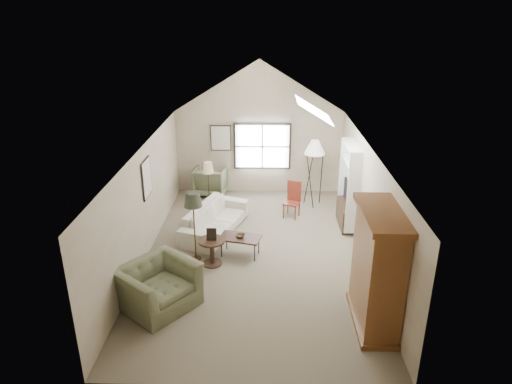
{
  "coord_description": "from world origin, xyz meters",
  "views": [
    {
      "loc": [
        0.25,
        -9.28,
        5.3
      ],
      "look_at": [
        0.0,
        0.4,
        1.4
      ],
      "focal_mm": 32.0,
      "sensor_mm": 36.0,
      "label": 1
    }
  ],
  "objects_px": {
    "armchair_near": "(158,286)",
    "side_table": "(212,252)",
    "sofa": "(215,219)",
    "coffee_table": "(240,246)",
    "side_chair": "(292,200)",
    "armoire": "(377,269)",
    "armchair_far": "(211,181)"
  },
  "relations": [
    {
      "from": "armchair_near",
      "to": "armchair_far",
      "type": "height_order",
      "value": "armchair_near"
    },
    {
      "from": "side_chair",
      "to": "armchair_near",
      "type": "bearing_deg",
      "value": -100.78
    },
    {
      "from": "sofa",
      "to": "side_chair",
      "type": "xyz_separation_m",
      "value": [
        1.98,
        0.93,
        0.15
      ]
    },
    {
      "from": "armoire",
      "to": "sofa",
      "type": "xyz_separation_m",
      "value": [
        -3.23,
        3.55,
        -0.75
      ]
    },
    {
      "from": "armchair_near",
      "to": "side_table",
      "type": "distance_m",
      "value": 1.78
    },
    {
      "from": "sofa",
      "to": "armchair_near",
      "type": "bearing_deg",
      "value": -174.54
    },
    {
      "from": "sofa",
      "to": "armchair_near",
      "type": "distance_m",
      "value": 3.25
    },
    {
      "from": "sofa",
      "to": "armchair_far",
      "type": "height_order",
      "value": "armchair_far"
    },
    {
      "from": "armoire",
      "to": "coffee_table",
      "type": "xyz_separation_m",
      "value": [
        -2.53,
        2.36,
        -0.86
      ]
    },
    {
      "from": "armoire",
      "to": "coffee_table",
      "type": "bearing_deg",
      "value": 137.03
    },
    {
      "from": "coffee_table",
      "to": "side_table",
      "type": "height_order",
      "value": "side_table"
    },
    {
      "from": "side_table",
      "to": "armchair_near",
      "type": "bearing_deg",
      "value": -118.03
    },
    {
      "from": "sofa",
      "to": "armchair_far",
      "type": "distance_m",
      "value": 2.59
    },
    {
      "from": "coffee_table",
      "to": "side_table",
      "type": "distance_m",
      "value": 0.73
    },
    {
      "from": "armchair_near",
      "to": "armchair_far",
      "type": "bearing_deg",
      "value": 35.9
    },
    {
      "from": "armoire",
      "to": "side_table",
      "type": "bearing_deg",
      "value": 148.09
    },
    {
      "from": "sofa",
      "to": "side_chair",
      "type": "height_order",
      "value": "side_chair"
    },
    {
      "from": "armoire",
      "to": "sofa",
      "type": "relative_size",
      "value": 0.92
    },
    {
      "from": "armoire",
      "to": "armchair_near",
      "type": "distance_m",
      "value": 4.04
    },
    {
      "from": "sofa",
      "to": "coffee_table",
      "type": "distance_m",
      "value": 1.39
    },
    {
      "from": "coffee_table",
      "to": "side_chair",
      "type": "bearing_deg",
      "value": 58.93
    },
    {
      "from": "sofa",
      "to": "side_chair",
      "type": "distance_m",
      "value": 2.19
    },
    {
      "from": "sofa",
      "to": "side_chair",
      "type": "relative_size",
      "value": 2.38
    },
    {
      "from": "sofa",
      "to": "armchair_far",
      "type": "relative_size",
      "value": 2.51
    },
    {
      "from": "armchair_near",
      "to": "side_table",
      "type": "bearing_deg",
      "value": 11.07
    },
    {
      "from": "armoire",
      "to": "armchair_far",
      "type": "bearing_deg",
      "value": 120.86
    },
    {
      "from": "sofa",
      "to": "side_table",
      "type": "height_order",
      "value": "sofa"
    },
    {
      "from": "armoire",
      "to": "side_chair",
      "type": "relative_size",
      "value": 2.19
    },
    {
      "from": "coffee_table",
      "to": "side_table",
      "type": "xyz_separation_m",
      "value": [
        -0.6,
        -0.41,
        0.06
      ]
    },
    {
      "from": "armchair_near",
      "to": "armoire",
      "type": "bearing_deg",
      "value": -56.37
    },
    {
      "from": "armoire",
      "to": "armchair_near",
      "type": "bearing_deg",
      "value": 174.52
    },
    {
      "from": "coffee_table",
      "to": "side_chair",
      "type": "relative_size",
      "value": 0.92
    }
  ]
}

